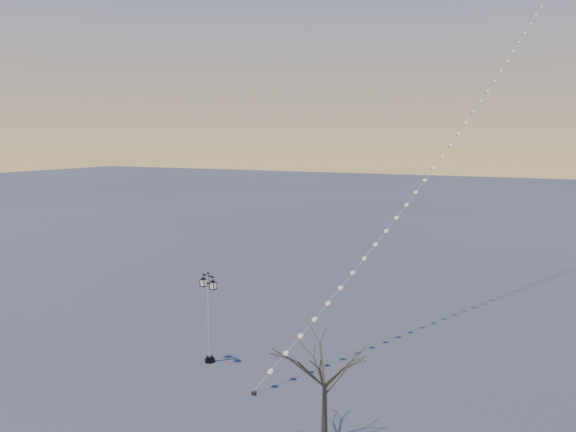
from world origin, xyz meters
The scene contains 4 objects.
ground centered at (0.00, 0.00, 0.00)m, with size 300.00×300.00×0.00m, color #464647.
street_lamp centered at (-2.76, 3.96, 2.55)m, with size 1.13×0.64×4.60m.
bare_tree centered at (5.02, 0.03, 2.79)m, with size 2.43×2.43×4.02m.
kite_train centered at (6.82, 19.77, 13.56)m, with size 12.31×36.42×27.33m.
Camera 1 is at (12.03, -17.45, 11.07)m, focal length 33.70 mm.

